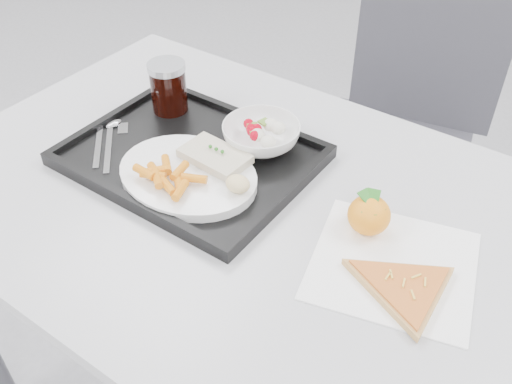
{
  "coord_description": "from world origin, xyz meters",
  "views": [
    {
      "loc": [
        0.47,
        -0.33,
        1.42
      ],
      "look_at": [
        0.03,
        0.3,
        0.77
      ],
      "focal_mm": 40.0,
      "sensor_mm": 36.0,
      "label": 1
    }
  ],
  "objects_px": {
    "table": "(244,222)",
    "chair": "(405,115)",
    "dinner_plate": "(188,175)",
    "pizza_slice": "(404,288)",
    "tray": "(191,157)",
    "cola_glass": "(168,86)",
    "salad_bowl": "(261,135)",
    "tangerine": "(369,215)"
  },
  "relations": [
    {
      "from": "table",
      "to": "chair",
      "type": "relative_size",
      "value": 1.29
    },
    {
      "from": "chair",
      "to": "cola_glass",
      "type": "distance_m",
      "value": 0.75
    },
    {
      "from": "salad_bowl",
      "to": "tangerine",
      "type": "xyz_separation_m",
      "value": [
        0.27,
        -0.08,
        -0.0
      ]
    },
    {
      "from": "cola_glass",
      "to": "pizza_slice",
      "type": "bearing_deg",
      "value": -15.31
    },
    {
      "from": "chair",
      "to": "salad_bowl",
      "type": "distance_m",
      "value": 0.67
    },
    {
      "from": "tray",
      "to": "pizza_slice",
      "type": "xyz_separation_m",
      "value": [
        0.47,
        -0.07,
        0.0
      ]
    },
    {
      "from": "table",
      "to": "chair",
      "type": "distance_m",
      "value": 0.76
    },
    {
      "from": "dinner_plate",
      "to": "salad_bowl",
      "type": "distance_m",
      "value": 0.17
    },
    {
      "from": "table",
      "to": "cola_glass",
      "type": "height_order",
      "value": "cola_glass"
    },
    {
      "from": "salad_bowl",
      "to": "cola_glass",
      "type": "relative_size",
      "value": 1.41
    },
    {
      "from": "chair",
      "to": "tangerine",
      "type": "bearing_deg",
      "value": -73.8
    },
    {
      "from": "dinner_plate",
      "to": "cola_glass",
      "type": "xyz_separation_m",
      "value": [
        -0.19,
        0.16,
        0.05
      ]
    },
    {
      "from": "tray",
      "to": "salad_bowl",
      "type": "relative_size",
      "value": 2.96
    },
    {
      "from": "salad_bowl",
      "to": "pizza_slice",
      "type": "bearing_deg",
      "value": -24.28
    },
    {
      "from": "salad_bowl",
      "to": "table",
      "type": "bearing_deg",
      "value": -68.65
    },
    {
      "from": "dinner_plate",
      "to": "tangerine",
      "type": "distance_m",
      "value": 0.33
    },
    {
      "from": "salad_bowl",
      "to": "pizza_slice",
      "type": "distance_m",
      "value": 0.42
    },
    {
      "from": "dinner_plate",
      "to": "pizza_slice",
      "type": "bearing_deg",
      "value": -0.96
    },
    {
      "from": "chair",
      "to": "dinner_plate",
      "type": "bearing_deg",
      "value": -98.65
    },
    {
      "from": "tangerine",
      "to": "chair",
      "type": "bearing_deg",
      "value": 106.2
    },
    {
      "from": "table",
      "to": "tray",
      "type": "relative_size",
      "value": 2.67
    },
    {
      "from": "tray",
      "to": "dinner_plate",
      "type": "height_order",
      "value": "dinner_plate"
    },
    {
      "from": "table",
      "to": "pizza_slice",
      "type": "height_order",
      "value": "pizza_slice"
    },
    {
      "from": "table",
      "to": "tray",
      "type": "xyz_separation_m",
      "value": [
        -0.14,
        0.02,
        0.08
      ]
    },
    {
      "from": "chair",
      "to": "tangerine",
      "type": "height_order",
      "value": "chair"
    },
    {
      "from": "tray",
      "to": "pizza_slice",
      "type": "relative_size",
      "value": 2.09
    },
    {
      "from": "tray",
      "to": "cola_glass",
      "type": "bearing_deg",
      "value": 144.28
    },
    {
      "from": "table",
      "to": "tangerine",
      "type": "height_order",
      "value": "tangerine"
    },
    {
      "from": "table",
      "to": "cola_glass",
      "type": "relative_size",
      "value": 11.11
    },
    {
      "from": "dinner_plate",
      "to": "pizza_slice",
      "type": "xyz_separation_m",
      "value": [
        0.43,
        -0.01,
        -0.01
      ]
    },
    {
      "from": "tray",
      "to": "chair",
      "type": "bearing_deg",
      "value": 77.12
    },
    {
      "from": "salad_bowl",
      "to": "tangerine",
      "type": "height_order",
      "value": "tangerine"
    },
    {
      "from": "cola_glass",
      "to": "tangerine",
      "type": "height_order",
      "value": "cola_glass"
    },
    {
      "from": "dinner_plate",
      "to": "pizza_slice",
      "type": "distance_m",
      "value": 0.43
    },
    {
      "from": "chair",
      "to": "tangerine",
      "type": "xyz_separation_m",
      "value": [
        0.2,
        -0.7,
        0.25
      ]
    },
    {
      "from": "pizza_slice",
      "to": "cola_glass",
      "type": "bearing_deg",
      "value": 164.69
    },
    {
      "from": "table",
      "to": "dinner_plate",
      "type": "height_order",
      "value": "dinner_plate"
    },
    {
      "from": "table",
      "to": "pizza_slice",
      "type": "relative_size",
      "value": 5.58
    },
    {
      "from": "chair",
      "to": "pizza_slice",
      "type": "xyz_separation_m",
      "value": [
        0.31,
        -0.79,
        0.22
      ]
    },
    {
      "from": "tray",
      "to": "salad_bowl",
      "type": "xyz_separation_m",
      "value": [
        0.09,
        0.1,
        0.03
      ]
    },
    {
      "from": "chair",
      "to": "tray",
      "type": "bearing_deg",
      "value": -102.88
    },
    {
      "from": "chair",
      "to": "cola_glass",
      "type": "bearing_deg",
      "value": -116.21
    }
  ]
}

